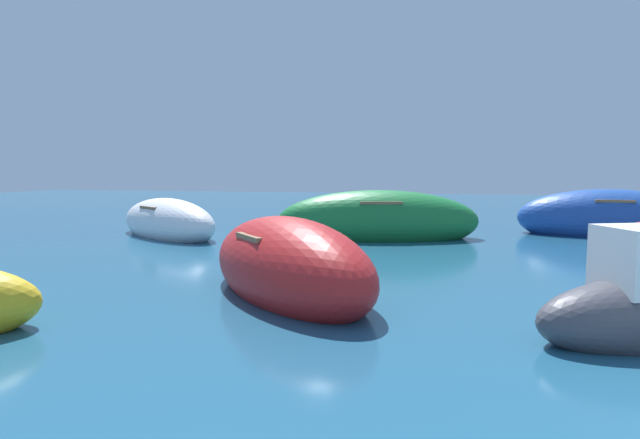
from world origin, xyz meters
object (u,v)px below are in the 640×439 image
at_px(moored_boat_3, 289,267).
at_px(moored_boat_6, 378,221).
at_px(moored_boat_7, 168,223).
at_px(moored_boat_4, 608,219).

xyz_separation_m(moored_boat_3, moored_boat_6, (0.59, 7.42, 0.05)).
height_order(moored_boat_6, moored_boat_7, moored_boat_6).
distance_m(moored_boat_3, moored_boat_7, 8.67).
bearing_deg(moored_boat_4, moored_boat_7, 18.39).
relative_size(moored_boat_4, moored_boat_7, 1.13).
height_order(moored_boat_4, moored_boat_6, moored_boat_6).
xyz_separation_m(moored_boat_3, moored_boat_7, (-5.75, 6.50, -0.05)).
xyz_separation_m(moored_boat_4, moored_boat_6, (-6.90, -2.38, 0.00)).
height_order(moored_boat_3, moored_boat_4, moored_boat_4).
xyz_separation_m(moored_boat_4, moored_boat_7, (-13.24, -3.30, -0.10)).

